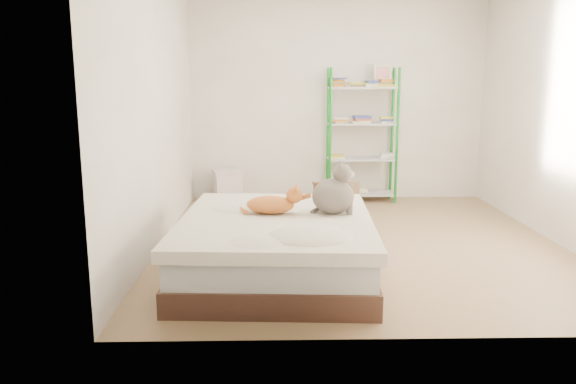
{
  "coord_description": "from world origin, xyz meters",
  "views": [
    {
      "loc": [
        -0.81,
        -5.25,
        1.54
      ],
      "look_at": [
        -0.7,
        -0.63,
        0.62
      ],
      "focal_mm": 35.0,
      "sensor_mm": 36.0,
      "label": 1
    }
  ],
  "objects_px": {
    "cardboard_box": "(337,197)",
    "white_bin": "(228,186)",
    "shelf_unit": "(362,130)",
    "orange_cat": "(270,202)",
    "grey_cat": "(333,188)",
    "bed": "(276,246)"
  },
  "relations": [
    {
      "from": "cardboard_box",
      "to": "white_bin",
      "type": "relative_size",
      "value": 1.38
    },
    {
      "from": "shelf_unit",
      "to": "orange_cat",
      "type": "bearing_deg",
      "value": -113.25
    },
    {
      "from": "orange_cat",
      "to": "cardboard_box",
      "type": "distance_m",
      "value": 2.32
    },
    {
      "from": "cardboard_box",
      "to": "orange_cat",
      "type": "bearing_deg",
      "value": -87.59
    },
    {
      "from": "grey_cat",
      "to": "white_bin",
      "type": "height_order",
      "value": "grey_cat"
    },
    {
      "from": "bed",
      "to": "shelf_unit",
      "type": "distance_m",
      "value": 3.09
    },
    {
      "from": "orange_cat",
      "to": "shelf_unit",
      "type": "bearing_deg",
      "value": 71.49
    },
    {
      "from": "shelf_unit",
      "to": "cardboard_box",
      "type": "relative_size",
      "value": 2.95
    },
    {
      "from": "cardboard_box",
      "to": "white_bin",
      "type": "bearing_deg",
      "value": -178.16
    },
    {
      "from": "shelf_unit",
      "to": "cardboard_box",
      "type": "height_order",
      "value": "shelf_unit"
    },
    {
      "from": "orange_cat",
      "to": "bed",
      "type": "bearing_deg",
      "value": -63.94
    },
    {
      "from": "orange_cat",
      "to": "shelf_unit",
      "type": "xyz_separation_m",
      "value": [
        1.15,
        2.69,
        0.35
      ]
    },
    {
      "from": "shelf_unit",
      "to": "white_bin",
      "type": "bearing_deg",
      "value": -178.97
    },
    {
      "from": "bed",
      "to": "shelf_unit",
      "type": "relative_size",
      "value": 1.12
    },
    {
      "from": "orange_cat",
      "to": "cardboard_box",
      "type": "xyz_separation_m",
      "value": [
        0.78,
        2.15,
        -0.4
      ]
    },
    {
      "from": "grey_cat",
      "to": "white_bin",
      "type": "distance_m",
      "value": 2.92
    },
    {
      "from": "white_bin",
      "to": "orange_cat",
      "type": "bearing_deg",
      "value": -77.9
    },
    {
      "from": "orange_cat",
      "to": "cardboard_box",
      "type": "relative_size",
      "value": 0.78
    },
    {
      "from": "grey_cat",
      "to": "white_bin",
      "type": "relative_size",
      "value": 0.97
    },
    {
      "from": "grey_cat",
      "to": "orange_cat",
      "type": "bearing_deg",
      "value": 88.77
    },
    {
      "from": "grey_cat",
      "to": "bed",
      "type": "bearing_deg",
      "value": 103.47
    },
    {
      "from": "white_bin",
      "to": "grey_cat",
      "type": "bearing_deg",
      "value": -67.99
    }
  ]
}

